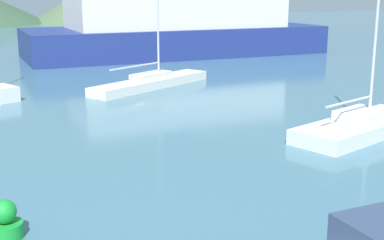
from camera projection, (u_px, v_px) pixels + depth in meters
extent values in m
cube|color=white|center=(362.00, 127.00, 21.44)|extent=(7.17, 4.63, 0.58)
cube|color=white|center=(363.00, 115.00, 21.32)|extent=(2.48, 2.20, 0.41)
cylinder|color=#BCBCC1|center=(377.00, 22.00, 20.79)|extent=(0.12, 0.12, 7.66)
cylinder|color=#BCBCC1|center=(350.00, 102.00, 20.49)|extent=(2.89, 1.27, 0.10)
cube|color=white|center=(151.00, 83.00, 31.73)|extent=(8.36, 6.23, 0.51)
cube|color=white|center=(151.00, 76.00, 31.62)|extent=(2.85, 2.40, 0.36)
cylinder|color=#BCBCC1|center=(158.00, 20.00, 31.37)|extent=(0.12, 0.12, 6.82)
cylinder|color=#BCBCC1|center=(135.00, 66.00, 30.41)|extent=(3.42, 2.29, 0.10)
cube|color=navy|center=(176.00, 41.00, 47.53)|extent=(26.67, 11.10, 2.43)
cube|color=silver|center=(176.00, 7.00, 46.82)|extent=(18.77, 9.14, 3.49)
cylinder|color=green|center=(6.00, 230.00, 12.51)|extent=(0.81, 0.81, 0.37)
sphere|color=green|center=(4.00, 212.00, 12.40)|extent=(0.57, 0.57, 0.57)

